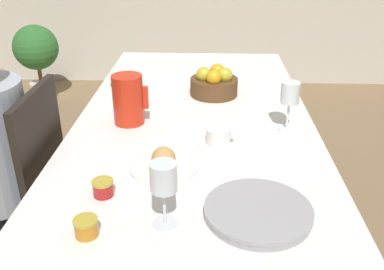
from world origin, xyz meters
name	(u,v)px	position (x,y,z in m)	size (l,w,h in m)	color
ground_plane	(194,250)	(0.00, 0.00, 0.00)	(20.00, 20.00, 0.00)	#7F6647
dining_table	(195,133)	(0.00, 0.00, 0.65)	(0.97, 1.95, 0.74)	white
chair_person_side	(21,202)	(-0.67, -0.32, 0.49)	(0.42, 0.42, 0.95)	black
red_pitcher	(128,99)	(-0.26, -0.09, 0.84)	(0.15, 0.12, 0.20)	red
wine_glass_water	(290,95)	(0.37, -0.12, 0.88)	(0.07, 0.07, 0.19)	white
wine_glass_juice	(164,181)	(-0.05, -0.74, 0.87)	(0.07, 0.07, 0.19)	white
teacup_near_person	(218,138)	(0.10, -0.26, 0.76)	(0.15, 0.15, 0.06)	white
serving_tray	(258,212)	(0.20, -0.69, 0.75)	(0.30, 0.30, 0.03)	#9E9EA3
bread_plate	(164,163)	(-0.09, -0.45, 0.76)	(0.23, 0.23, 0.08)	white
jam_jar_amber	(86,226)	(-0.25, -0.79, 0.76)	(0.06, 0.06, 0.05)	#C67A1E
jam_jar_red	(103,187)	(-0.25, -0.61, 0.76)	(0.06, 0.06, 0.05)	#A81E1E
fruit_bowl	(214,83)	(0.08, 0.25, 0.79)	(0.22, 0.22, 0.14)	brown
potted_plant	(36,52)	(-1.48, 2.00, 0.44)	(0.39, 0.39, 0.68)	beige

